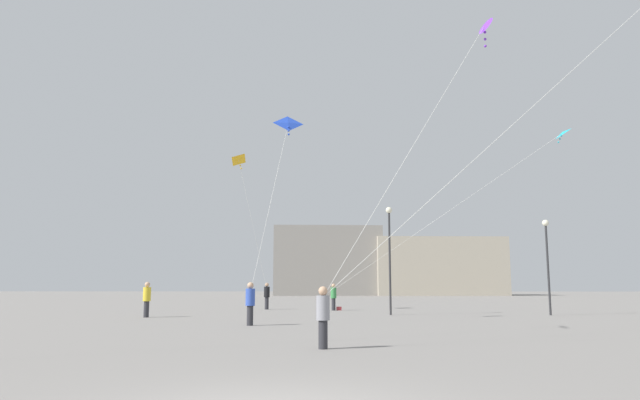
# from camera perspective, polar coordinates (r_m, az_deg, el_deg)

# --- Properties ---
(person_in_green) EXTENTS (0.37, 0.37, 1.72)m
(person_in_green) POSITION_cam_1_polar(r_m,az_deg,el_deg) (38.29, 1.33, -9.35)
(person_in_green) COLOR #2D2D33
(person_in_green) RESTS_ON ground_plane
(person_in_black) EXTENTS (0.39, 0.39, 1.79)m
(person_in_black) POSITION_cam_1_polar(r_m,az_deg,el_deg) (40.06, -5.23, -9.22)
(person_in_black) COLOR #2D2D33
(person_in_black) RESTS_ON ground_plane
(person_in_yellow) EXTENTS (0.39, 0.39, 1.78)m
(person_in_yellow) POSITION_cam_1_polar(r_m,az_deg,el_deg) (31.36, -16.59, -9.17)
(person_in_yellow) COLOR #2D2D33
(person_in_yellow) RESTS_ON ground_plane
(person_in_blue) EXTENTS (0.38, 0.38, 1.74)m
(person_in_blue) POSITION_cam_1_polar(r_m,az_deg,el_deg) (24.16, -6.84, -9.85)
(person_in_blue) COLOR #2D2D33
(person_in_blue) RESTS_ON ground_plane
(person_in_grey) EXTENTS (0.35, 0.35, 1.59)m
(person_in_grey) POSITION_cam_1_polar(r_m,az_deg,el_deg) (15.26, 0.30, -11.14)
(person_in_grey) COLOR #2D2D33
(person_in_grey) RESTS_ON ground_plane
(kite_cyan_diamond) EXTENTS (14.67, 3.71, 9.96)m
(kite_cyan_diamond) POSITION_cam_1_polar(r_m,az_deg,el_deg) (38.85, 22.42, 5.90)
(kite_cyan_diamond) COLOR #1EB2C6
(kite_violet_diamond) EXTENTS (6.14, 5.52, 10.06)m
(kite_violet_diamond) POSITION_cam_1_polar(r_m,az_deg,el_deg) (22.71, 15.50, 15.56)
(kite_violet_diamond) COLOR purple
(kite_amber_delta) EXTENTS (2.26, 3.12, 8.81)m
(kite_amber_delta) POSITION_cam_1_polar(r_m,az_deg,el_deg) (38.79, -7.95, 3.69)
(kite_amber_delta) COLOR yellow
(kite_cobalt_delta) EXTENTS (1.82, 3.10, 8.22)m
(kite_cobalt_delta) POSITION_cam_1_polar(r_m,az_deg,el_deg) (27.69, -3.19, 7.14)
(kite_cobalt_delta) COLOR blue
(building_left_hall) EXTENTS (17.86, 9.83, 11.05)m
(building_left_hall) POSITION_cam_1_polar(r_m,az_deg,el_deg) (95.75, 0.68, -6.01)
(building_left_hall) COLOR gray
(building_left_hall) RESTS_ON ground_plane
(building_centre_hall) EXTENTS (21.60, 13.32, 9.26)m
(building_centre_hall) POSITION_cam_1_polar(r_m,az_deg,el_deg) (98.99, 11.25, -6.45)
(building_centre_hall) COLOR #B2A893
(building_centre_hall) RESTS_ON ground_plane
(lamppost_east) EXTENTS (0.36, 0.36, 5.22)m
(lamppost_east) POSITION_cam_1_polar(r_m,az_deg,el_deg) (34.58, 21.34, -4.68)
(lamppost_east) COLOR #2D2D30
(lamppost_east) RESTS_ON ground_plane
(lamppost_west) EXTENTS (0.36, 0.36, 5.98)m
(lamppost_west) POSITION_cam_1_polar(r_m,az_deg,el_deg) (32.77, 6.82, -4.28)
(lamppost_west) COLOR #2D2D30
(lamppost_west) RESTS_ON ground_plane
(handbag_beside_flyer) EXTENTS (0.34, 0.20, 0.24)m
(handbag_beside_flyer) POSITION_cam_1_polar(r_m,az_deg,el_deg) (38.41, 1.87, -10.57)
(handbag_beside_flyer) COLOR maroon
(handbag_beside_flyer) RESTS_ON ground_plane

